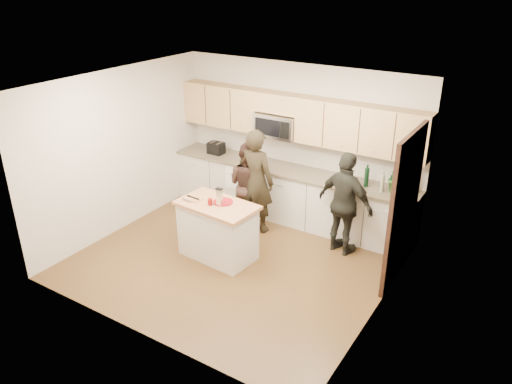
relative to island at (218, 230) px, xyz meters
The scene contains 21 objects.
floor 0.54m from the island, ahead, with size 4.50×4.50×0.00m, color #52361C.
room_shell 1.31m from the island, ahead, with size 4.52×4.02×2.71m.
back_cabinetry 1.74m from the island, 80.44° to the left, with size 4.50×0.66×0.94m.
upper_cabinetry 2.34m from the island, 80.18° to the left, with size 4.50×0.33×0.75m.
microwave 2.18m from the island, 90.67° to the left, with size 0.76×0.41×0.40m.
doorway 2.77m from the island, 20.15° to the left, with size 0.06×1.25×2.20m.
framed_picture 3.12m from the island, 41.89° to the left, with size 0.30×0.03×0.38m.
dish_towel 1.70m from the island, 113.44° to the left, with size 0.34×0.60×0.48m.
island is the anchor object (origin of this frame).
red_plate 0.47m from the island, 62.28° to the left, with size 0.30×0.30×0.02m, color maroon.
box_grater 0.60m from the island, 16.27° to the right, with size 0.10×0.07×0.26m.
drink_glass 0.51m from the island, 126.06° to the right, with size 0.07×0.07×0.10m, color maroon.
cutting_board 0.62m from the island, behind, with size 0.29×0.17×0.02m, color #AA7247.
tongs 0.63m from the island, behind, with size 0.24×0.03×0.02m, color black.
knife 0.66m from the island, 157.63° to the right, with size 0.19×0.02×0.01m, color silver.
toaster 2.19m from the island, 126.48° to the left, with size 0.28×0.22×0.21m.
bottle_cluster 2.76m from the island, 40.47° to the left, with size 0.74×0.27×0.37m.
orchid 2.86m from the island, 39.17° to the left, with size 0.26×0.21×0.48m, color #356528.
woman_left 1.15m from the island, 88.90° to the left, with size 0.65×0.43×1.78m, color black.
woman_center 1.21m from the island, 100.00° to the left, with size 0.72×0.56×1.49m, color black.
woman_right 1.98m from the island, 36.31° to the left, with size 0.97×0.40×1.65m, color black.
Camera 1 is at (3.77, -5.38, 4.11)m, focal length 35.00 mm.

